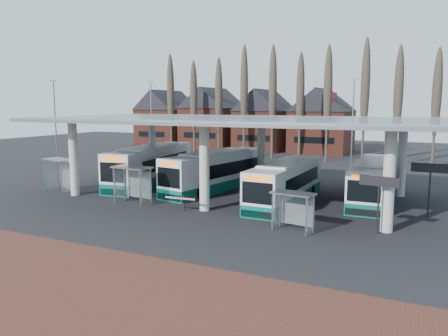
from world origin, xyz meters
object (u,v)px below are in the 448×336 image
at_px(shelter_2, 294,203).
at_px(shelter_1, 133,176).
at_px(bus_1, 217,171).
at_px(bus_0, 151,166).
at_px(bus_2, 286,183).
at_px(shelter_0, 61,168).
at_px(bus_3, 372,181).

bearing_deg(shelter_2, shelter_1, -179.36).
bearing_deg(bus_1, bus_0, -170.41).
distance_m(shelter_1, shelter_2, 13.14).
relative_size(bus_0, shelter_1, 4.23).
bearing_deg(shelter_1, bus_2, 30.97).
bearing_deg(shelter_0, bus_0, 73.93).
xyz_separation_m(bus_0, bus_3, (19.65, 1.19, -0.19)).
bearing_deg(bus_0, bus_1, -7.59).
distance_m(bus_2, shelter_0, 18.64).
distance_m(bus_1, shelter_0, 13.05).
xyz_separation_m(bus_2, shelter_0, (-18.04, -4.68, 0.60)).
relative_size(bus_0, shelter_0, 3.87).
height_order(bus_0, shelter_1, bus_0).
bearing_deg(bus_3, shelter_2, -107.73).
xyz_separation_m(bus_0, shelter_0, (-4.16, -6.99, 0.40)).
height_order(bus_0, bus_3, bus_0).
xyz_separation_m(bus_0, shelter_2, (16.61, -9.44, 0.00)).
bearing_deg(shelter_1, bus_0, 120.14).
distance_m(bus_1, shelter_2, 13.54).
relative_size(bus_0, shelter_2, 4.92).
xyz_separation_m(bus_1, shelter_0, (-11.03, -6.96, 0.50)).
relative_size(bus_2, shelter_1, 3.67).
bearing_deg(bus_3, bus_0, -178.30).
height_order(bus_2, bus_3, bus_3).
height_order(bus_1, shelter_2, bus_1).
height_order(bus_3, shelter_0, bus_3).
relative_size(bus_1, shelter_2, 4.66).
relative_size(bus_0, bus_3, 1.14).
height_order(bus_2, shelter_2, bus_2).
bearing_deg(shelter_0, bus_2, 29.24).
xyz_separation_m(bus_0, bus_2, (13.88, -2.31, -0.20)).
height_order(bus_1, bus_3, bus_1).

